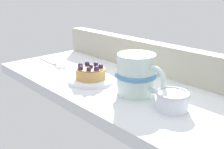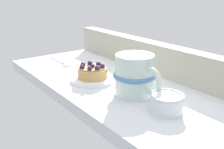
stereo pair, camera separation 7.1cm
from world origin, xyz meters
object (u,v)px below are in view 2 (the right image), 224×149
at_px(dessert_fork, 60,61).
at_px(coffee_mug, 135,75).
at_px(dessert_plate, 93,79).
at_px(sugar_bowl, 167,103).
at_px(raspberry_tart, 92,72).

bearing_deg(dessert_fork, coffee_mug, 2.89).
relative_size(dessert_plate, sugar_bowl, 1.65).
bearing_deg(dessert_plate, raspberry_tart, -98.94).
relative_size(dessert_fork, sugar_bowl, 2.20).
distance_m(raspberry_tart, sugar_bowl, 0.26).
xyz_separation_m(dessert_fork, sugar_bowl, (0.49, 0.01, 0.02)).
height_order(dessert_fork, sugar_bowl, sugar_bowl).
height_order(dessert_plate, sugar_bowl, sugar_bowl).
xyz_separation_m(raspberry_tart, coffee_mug, (0.14, 0.03, 0.02)).
bearing_deg(sugar_bowl, coffee_mug, 175.36).
xyz_separation_m(raspberry_tart, dessert_fork, (-0.23, 0.01, -0.02)).
bearing_deg(coffee_mug, dessert_fork, -177.11).
height_order(raspberry_tart, dessert_fork, raspberry_tart).
distance_m(dessert_plate, dessert_fork, 0.23).
bearing_deg(coffee_mug, raspberry_tart, -167.58).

